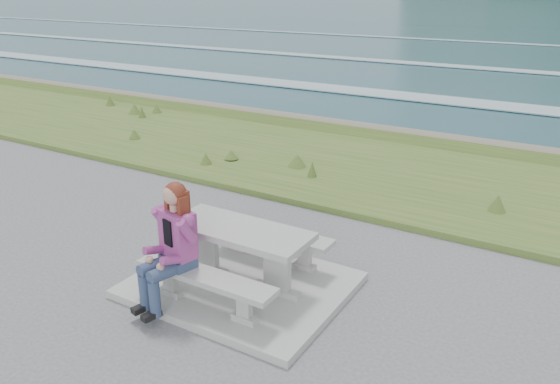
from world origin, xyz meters
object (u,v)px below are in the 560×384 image
Objects in this scene: bench_landward at (205,282)px; seated_woman at (168,262)px; picnic_table at (240,240)px; bench_seaward at (270,236)px.

bench_landward is 1.21× the size of seated_woman.
picnic_table is at bearing 77.26° from seated_woman.
picnic_table reaches higher than bench_seaward.
picnic_table is 1.21× the size of seated_woman.
bench_landward is at bearing -90.00° from picnic_table.
picnic_table is 1.00× the size of bench_landward.
bench_landward is 0.48m from seated_woman.
picnic_table is 0.94m from seated_woman.
seated_woman is at bearing -161.98° from bench_landward.
bench_seaward is 1.21× the size of seated_woman.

